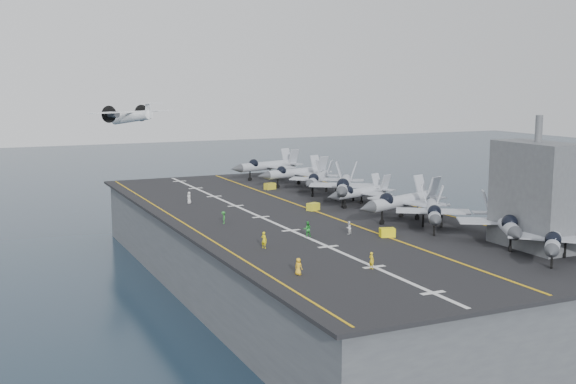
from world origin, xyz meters
name	(u,v)px	position (x,y,z in m)	size (l,w,h in m)	color
ground	(300,285)	(0.00, 0.00, 0.00)	(500.00, 500.00, 0.00)	#142135
hull	(300,251)	(0.00, 0.00, 5.00)	(36.00, 90.00, 10.00)	#56595E
flight_deck	(300,215)	(0.00, 0.00, 10.20)	(38.00, 92.00, 0.40)	black
foul_line	(318,212)	(3.00, 0.00, 10.42)	(0.35, 90.00, 0.02)	gold
landing_centerline	(261,217)	(-6.00, 0.00, 10.42)	(0.50, 90.00, 0.02)	silver
deck_edge_port	(184,223)	(-17.00, 0.00, 10.42)	(0.25, 90.00, 0.02)	gold
deck_edge_stbd	(409,205)	(18.50, 0.00, 10.42)	(0.25, 90.00, 0.02)	gold
island_superstructure	(536,182)	(15.00, -30.00, 17.90)	(5.00, 10.00, 15.00)	#56595E
fighter_jet_0	(554,237)	(12.88, -35.21, 12.83)	(16.56, 16.38, 4.85)	#9FA5AF
fighter_jet_1	(504,220)	(13.50, -26.75, 13.07)	(16.66, 18.47, 5.34)	#9FA9B0
fighter_jet_2	(433,210)	(10.80, -16.79, 12.86)	(15.69, 17.02, 4.92)	gray
fighter_jet_3	(402,200)	(10.74, -9.86, 13.16)	(18.60, 15.44, 5.53)	gray
fighter_jet_4	(361,191)	(11.38, 2.25, 12.62)	(14.83, 12.09, 4.45)	gray
fighter_jet_5	(344,184)	(10.62, 6.12, 13.25)	(18.00, 19.71, 5.70)	gray
fighter_jet_6	(318,178)	(11.16, 16.27, 12.90)	(16.54, 17.27, 5.01)	#959CA5
fighter_jet_7	(296,172)	(11.44, 25.36, 12.96)	(16.47, 12.68, 5.12)	#9199A1
fighter_jet_8	(268,165)	(10.62, 36.46, 13.13)	(17.98, 14.39, 5.45)	gray
tow_cart_a	(387,232)	(3.04, -18.26, 10.94)	(2.05, 1.63, 1.07)	yellow
tow_cart_b	(313,207)	(3.03, 1.78, 10.94)	(2.11, 1.78, 1.08)	gold
tow_cart_c	(270,186)	(5.46, 23.45, 10.95)	(2.11, 1.67, 1.11)	gold
crew_0	(298,266)	(-14.28, -29.46, 11.24)	(1.07, 1.21, 1.68)	yellow
crew_1	(264,240)	(-12.92, -17.59, 11.36)	(1.25, 1.38, 1.91)	yellow
crew_2	(307,229)	(-5.78, -14.19, 11.35)	(1.31, 1.05, 1.91)	green
crew_3	(223,218)	(-12.27, -2.17, 11.22)	(0.92, 1.14, 1.65)	#29832E
crew_5	(189,198)	(-11.68, 15.21, 11.31)	(0.86, 1.18, 1.83)	silver
crew_6	(372,260)	(-6.59, -30.45, 11.27)	(0.89, 1.16, 1.74)	yellow
crew_7	(349,228)	(-0.47, -14.96, 11.21)	(1.14, 0.97, 1.61)	white
transport_plane	(132,117)	(-10.20, 60.31, 21.62)	(23.39, 19.93, 4.67)	silver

